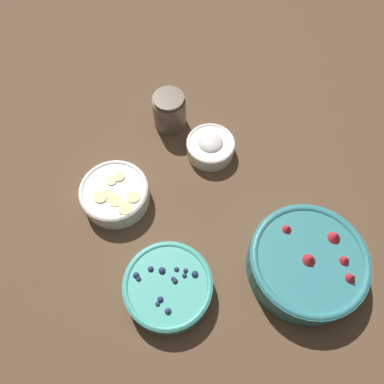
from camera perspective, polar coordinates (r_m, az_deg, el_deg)
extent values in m
plane|color=brown|center=(0.91, 3.26, -2.88)|extent=(4.00, 4.00, 0.00)
cylinder|color=teal|center=(0.86, 16.97, -10.36)|extent=(0.25, 0.25, 0.07)
torus|color=teal|center=(0.84, 17.52, -9.72)|extent=(0.25, 0.25, 0.02)
cylinder|color=red|center=(0.85, 17.33, -9.95)|extent=(0.20, 0.20, 0.02)
cone|color=red|center=(0.86, 20.99, -6.36)|extent=(0.04, 0.04, 0.03)
cone|color=red|center=(0.84, 23.17, -11.87)|extent=(0.04, 0.04, 0.03)
cone|color=red|center=(0.82, 17.55, -9.72)|extent=(0.05, 0.05, 0.03)
cone|color=red|center=(0.85, 22.35, -9.55)|extent=(0.03, 0.03, 0.02)
cone|color=red|center=(0.84, 14.35, -5.41)|extent=(0.03, 0.03, 0.02)
cylinder|color=#47AD9E|center=(0.83, -3.65, -14.28)|extent=(0.19, 0.19, 0.05)
torus|color=#47AD9E|center=(0.81, -3.74, -13.93)|extent=(0.19, 0.19, 0.01)
cylinder|color=#23284C|center=(0.81, -3.71, -14.05)|extent=(0.15, 0.15, 0.01)
sphere|color=#23284C|center=(0.81, -2.36, -11.71)|extent=(0.01, 0.01, 0.01)
sphere|color=#23284C|center=(0.81, -2.84, -13.12)|extent=(0.01, 0.01, 0.01)
sphere|color=#23284C|center=(0.81, -0.96, -11.91)|extent=(0.01, 0.01, 0.01)
sphere|color=#23284C|center=(0.79, -3.67, -17.70)|extent=(0.01, 0.01, 0.01)
sphere|color=#23284C|center=(0.80, -2.59, -13.42)|extent=(0.01, 0.01, 0.01)
sphere|color=#23284C|center=(0.81, -1.15, -12.65)|extent=(0.01, 0.01, 0.01)
sphere|color=#23284C|center=(0.81, -6.31, -11.60)|extent=(0.01, 0.01, 0.01)
sphere|color=#23284C|center=(0.81, -4.59, -11.85)|extent=(0.01, 0.01, 0.01)
sphere|color=#23284C|center=(0.81, 0.44, -12.41)|extent=(0.01, 0.01, 0.01)
sphere|color=#23284C|center=(0.80, -4.84, -16.01)|extent=(0.01, 0.01, 0.01)
sphere|color=#23284C|center=(0.81, -8.15, -13.01)|extent=(0.01, 0.01, 0.01)
sphere|color=#23284C|center=(0.80, -5.24, -16.65)|extent=(0.01, 0.01, 0.01)
sphere|color=#23284C|center=(0.81, -8.51, -12.44)|extent=(0.01, 0.01, 0.01)
cylinder|color=white|center=(0.92, -11.60, -0.38)|extent=(0.16, 0.16, 0.05)
torus|color=white|center=(0.90, -11.86, 0.29)|extent=(0.16, 0.16, 0.01)
cylinder|color=beige|center=(0.91, -11.78, 0.06)|extent=(0.13, 0.13, 0.02)
cylinder|color=beige|center=(0.87, -10.11, -2.53)|extent=(0.03, 0.03, 0.01)
cylinder|color=beige|center=(0.91, -11.07, 2.31)|extent=(0.03, 0.03, 0.01)
cylinder|color=beige|center=(0.88, -8.72, -0.86)|extent=(0.03, 0.03, 0.01)
cylinder|color=beige|center=(0.90, -13.76, -0.76)|extent=(0.03, 0.03, 0.01)
cylinder|color=beige|center=(0.88, -11.54, -1.34)|extent=(0.03, 0.03, 0.00)
cylinder|color=beige|center=(0.89, -12.73, -0.58)|extent=(0.03, 0.03, 0.00)
cylinder|color=beige|center=(0.88, -8.93, -0.79)|extent=(0.03, 0.03, 0.01)
cylinder|color=beige|center=(0.91, -12.13, 1.64)|extent=(0.02, 0.02, 0.01)
cylinder|color=white|center=(0.98, 2.81, 6.79)|extent=(0.12, 0.12, 0.04)
torus|color=white|center=(0.96, 2.86, 7.43)|extent=(0.12, 0.12, 0.01)
cylinder|color=white|center=(0.97, 2.84, 7.21)|extent=(0.10, 0.10, 0.01)
ellipsoid|color=white|center=(0.96, 2.86, 7.43)|extent=(0.06, 0.06, 0.03)
cylinder|color=brown|center=(1.02, -3.44, 12.06)|extent=(0.09, 0.09, 0.09)
cylinder|color=#472819|center=(1.02, -3.42, 11.78)|extent=(0.07, 0.07, 0.07)
cylinder|color=brown|center=(0.98, -3.61, 13.99)|extent=(0.08, 0.08, 0.01)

